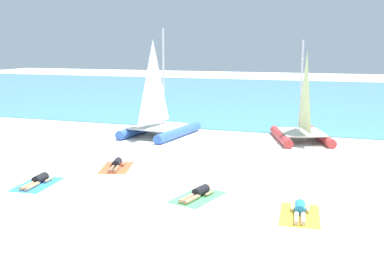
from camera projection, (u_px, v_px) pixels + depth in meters
ground_plane at (222, 134)px, 24.83m from camera, size 120.00×120.00×0.00m
ocean_water at (279, 95)px, 44.47m from camera, size 120.00×40.00×0.05m
sailboat_red at (302, 126)px, 22.97m from camera, size 3.57×4.44×5.02m
sailboat_blue at (159, 120)px, 24.33m from camera, size 3.33×4.66×5.63m
towel_leftmost at (37, 184)px, 15.86m from camera, size 1.28×2.00×0.01m
sunbather_leftmost at (38, 180)px, 15.90m from camera, size 0.58×1.57×0.30m
towel_center_left at (116, 168)px, 18.01m from camera, size 1.61×2.14×0.01m
sunbather_center_left at (116, 164)px, 18.06m from camera, size 0.83×1.54×0.30m
towel_center_right at (197, 197)px, 14.51m from camera, size 1.53×2.11×0.01m
sunbather_center_right at (198, 193)px, 14.54m from camera, size 0.76×1.55×0.30m
towel_rightmost at (300, 215)px, 12.97m from camera, size 1.27×2.00×0.01m
sunbather_rightmost at (300, 210)px, 13.02m from camera, size 0.58×1.57×0.30m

